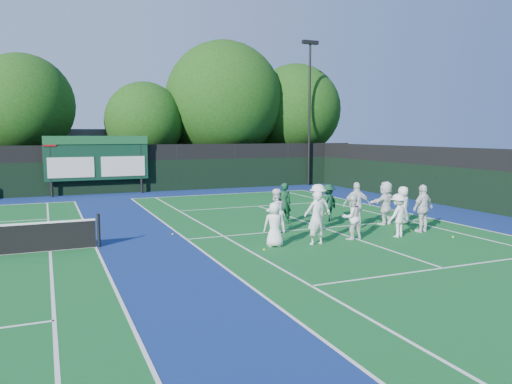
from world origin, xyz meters
name	(u,v)px	position (x,y,z in m)	size (l,w,h in m)	color
ground	(337,233)	(0.00, 0.00, 0.00)	(120.00, 120.00, 0.00)	#193A0F
court_apron	(172,241)	(-6.00, 1.00, 0.00)	(34.00, 32.00, 0.01)	navy
near_court	(323,228)	(0.00, 1.00, 0.01)	(11.05, 23.85, 0.01)	#115621
back_fence	(114,172)	(-6.00, 16.00, 1.36)	(34.00, 0.08, 3.00)	black
divider_fence_right	(494,185)	(9.00, 1.00, 1.36)	(0.08, 32.00, 3.00)	black
scoreboard	(97,159)	(-7.01, 15.59, 2.19)	(6.00, 0.21, 3.55)	black
clubhouse	(153,155)	(-2.00, 24.00, 2.00)	(18.00, 6.00, 4.00)	#545458
light_pole_right	(310,96)	(7.50, 15.70, 6.30)	(1.20, 0.30, 10.12)	black
tree_b	(25,108)	(-10.90, 19.58, 5.32)	(6.43, 6.43, 8.70)	black
tree_c	(146,123)	(-3.27, 19.58, 4.39)	(5.42, 5.42, 7.25)	black
tree_d	(225,103)	(2.58, 19.58, 5.93)	(8.54, 8.54, 10.42)	black
tree_e	(297,112)	(8.52, 19.58, 5.38)	(7.03, 7.03, 9.07)	black
tennis_ball_0	(264,250)	(-3.66, -1.57, 0.03)	(0.07, 0.07, 0.07)	yellow
tennis_ball_1	(325,214)	(1.81, 3.85, 0.03)	(0.07, 0.07, 0.07)	yellow
tennis_ball_2	(453,237)	(3.29, -2.41, 0.03)	(0.07, 0.07, 0.07)	yellow
tennis_ball_3	(173,234)	(-5.74, 1.98, 0.03)	(0.07, 0.07, 0.07)	yellow
tennis_ball_5	(411,230)	(2.73, -0.86, 0.03)	(0.07, 0.07, 0.07)	yellow
player_front_0	(275,225)	(-3.12, -1.19, 0.74)	(0.72, 0.47, 1.47)	white
player_front_1	(316,218)	(-1.72, -1.43, 0.90)	(0.66, 0.43, 1.80)	white
player_front_2	(352,217)	(-0.17, -1.21, 0.78)	(0.76, 0.59, 1.57)	white
player_front_3	(398,215)	(1.59, -1.50, 0.78)	(1.01, 0.58, 1.56)	white
player_front_4	(423,208)	(3.03, -1.13, 0.90)	(1.05, 0.44, 1.79)	white
player_back_0	(275,211)	(-2.17, 0.76, 0.84)	(0.81, 0.63, 1.67)	white
player_back_1	(318,207)	(-0.43, 0.67, 0.89)	(1.15, 0.66, 1.77)	white
player_back_2	(357,205)	(1.20, 0.49, 0.90)	(1.06, 0.44, 1.81)	white
player_back_3	(385,203)	(2.76, 0.74, 0.88)	(1.64, 0.52, 1.77)	white
player_back_4	(403,205)	(3.42, 0.47, 0.78)	(0.76, 0.49, 1.55)	white
coach_left	(284,203)	(-1.01, 2.43, 0.85)	(0.62, 0.41, 1.70)	#0F391E
coach_right	(328,203)	(0.96, 2.23, 0.79)	(1.02, 0.59, 1.58)	#0F3720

